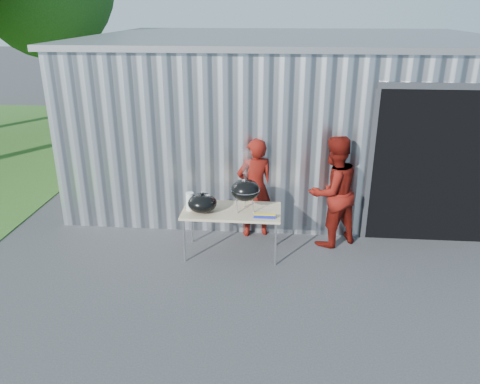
# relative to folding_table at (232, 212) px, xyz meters

# --- Properties ---
(ground) EXTENTS (80.00, 80.00, 0.00)m
(ground) POSITION_rel_folding_table_xyz_m (0.10, -0.94, -0.71)
(ground) COLOR #353538
(building) EXTENTS (8.20, 6.20, 3.10)m
(building) POSITION_rel_folding_table_xyz_m (1.01, 3.65, 0.83)
(building) COLOR silver
(building) RESTS_ON ground
(folding_table) EXTENTS (1.50, 0.75, 0.75)m
(folding_table) POSITION_rel_folding_table_xyz_m (0.00, 0.00, 0.00)
(folding_table) COLOR tan
(folding_table) RESTS_ON ground
(kettle_grill) EXTENTS (0.44, 0.44, 0.94)m
(kettle_grill) POSITION_rel_folding_table_xyz_m (0.21, -0.01, 0.46)
(kettle_grill) COLOR black
(kettle_grill) RESTS_ON folding_table
(grill_lid) EXTENTS (0.44, 0.44, 0.32)m
(grill_lid) POSITION_rel_folding_table_xyz_m (-0.43, -0.10, 0.18)
(grill_lid) COLOR black
(grill_lid) RESTS_ON folding_table
(paper_towels) EXTENTS (0.12, 0.12, 0.28)m
(paper_towels) POSITION_rel_folding_table_xyz_m (-0.63, -0.05, 0.18)
(paper_towels) COLOR white
(paper_towels) RESTS_ON folding_table
(white_tub) EXTENTS (0.20, 0.15, 0.10)m
(white_tub) POSITION_rel_folding_table_xyz_m (-0.55, 0.18, 0.09)
(white_tub) COLOR white
(white_tub) RESTS_ON folding_table
(foil_box) EXTENTS (0.32, 0.05, 0.06)m
(foil_box) POSITION_rel_folding_table_xyz_m (0.51, -0.25, 0.07)
(foil_box) COLOR navy
(foil_box) RESTS_ON folding_table
(person_cook) EXTENTS (0.71, 0.58, 1.70)m
(person_cook) POSITION_rel_folding_table_xyz_m (0.32, 0.70, 0.14)
(person_cook) COLOR #60100A
(person_cook) RESTS_ON ground
(person_bystander) EXTENTS (1.11, 1.05, 1.82)m
(person_bystander) POSITION_rel_folding_table_xyz_m (1.57, 0.49, 0.20)
(person_bystander) COLOR #60100A
(person_bystander) RESTS_ON ground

